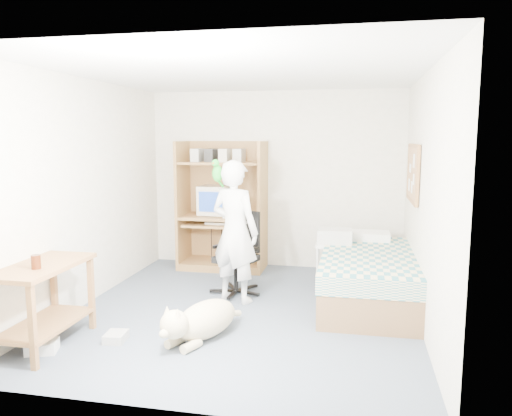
# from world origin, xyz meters

# --- Properties ---
(floor) EXTENTS (4.00, 4.00, 0.00)m
(floor) POSITION_xyz_m (0.00, 0.00, 0.00)
(floor) COLOR #4C5667
(floor) RESTS_ON ground
(wall_back) EXTENTS (3.60, 0.02, 2.50)m
(wall_back) POSITION_xyz_m (0.00, 2.00, 1.25)
(wall_back) COLOR beige
(wall_back) RESTS_ON floor
(wall_right) EXTENTS (0.02, 4.00, 2.50)m
(wall_right) POSITION_xyz_m (1.80, 0.00, 1.25)
(wall_right) COLOR beige
(wall_right) RESTS_ON floor
(wall_left) EXTENTS (0.02, 4.00, 2.50)m
(wall_left) POSITION_xyz_m (-1.80, 0.00, 1.25)
(wall_left) COLOR beige
(wall_left) RESTS_ON floor
(ceiling) EXTENTS (3.60, 4.00, 0.02)m
(ceiling) POSITION_xyz_m (0.00, 0.00, 2.50)
(ceiling) COLOR white
(ceiling) RESTS_ON wall_back
(computer_hutch) EXTENTS (1.20, 0.63, 1.80)m
(computer_hutch) POSITION_xyz_m (-0.70, 1.74, 0.82)
(computer_hutch) COLOR brown
(computer_hutch) RESTS_ON floor
(bed) EXTENTS (1.02, 2.02, 0.66)m
(bed) POSITION_xyz_m (1.30, 0.62, 0.29)
(bed) COLOR brown
(bed) RESTS_ON floor
(side_desk) EXTENTS (0.50, 1.00, 0.75)m
(side_desk) POSITION_xyz_m (-1.55, -1.20, 0.49)
(side_desk) COLOR brown
(side_desk) RESTS_ON floor
(corkboard) EXTENTS (0.04, 0.94, 0.66)m
(corkboard) POSITION_xyz_m (1.77, 0.90, 1.45)
(corkboard) COLOR #8F6340
(corkboard) RESTS_ON wall_right
(office_chair) EXTENTS (0.56, 0.56, 0.97)m
(office_chair) POSITION_xyz_m (-0.21, 0.65, 0.35)
(office_chair) COLOR black
(office_chair) RESTS_ON floor
(person) EXTENTS (0.69, 0.57, 1.61)m
(person) POSITION_xyz_m (-0.18, 0.35, 0.80)
(person) COLOR white
(person) RESTS_ON floor
(parrot) EXTENTS (0.12, 0.20, 0.33)m
(parrot) POSITION_xyz_m (-0.38, 0.36, 1.47)
(parrot) COLOR #138418
(parrot) RESTS_ON person
(dog) EXTENTS (0.63, 1.05, 0.42)m
(dog) POSITION_xyz_m (-0.22, -0.78, 0.18)
(dog) COLOR beige
(dog) RESTS_ON floor
(printer_cart) EXTENTS (0.47, 0.39, 0.55)m
(printer_cart) POSITION_xyz_m (0.90, 1.12, 0.37)
(printer_cart) COLOR white
(printer_cart) RESTS_ON floor
(printer) EXTENTS (0.43, 0.34, 0.18)m
(printer) POSITION_xyz_m (0.90, 1.12, 0.64)
(printer) COLOR #B6B6B1
(printer) RESTS_ON printer_cart
(crt_monitor) EXTENTS (0.45, 0.48, 0.40)m
(crt_monitor) POSITION_xyz_m (-0.80, 1.75, 0.97)
(crt_monitor) COLOR beige
(crt_monitor) RESTS_ON computer_hutch
(keyboard) EXTENTS (0.45, 0.16, 0.03)m
(keyboard) POSITION_xyz_m (-0.67, 1.58, 0.67)
(keyboard) COLOR beige
(keyboard) RESTS_ON computer_hutch
(pencil_cup) EXTENTS (0.08, 0.08, 0.12)m
(pencil_cup) POSITION_xyz_m (-0.39, 1.65, 0.82)
(pencil_cup) COLOR gold
(pencil_cup) RESTS_ON computer_hutch
(drink_glass) EXTENTS (0.08, 0.08, 0.12)m
(drink_glass) POSITION_xyz_m (-1.50, -1.35, 0.81)
(drink_glass) COLOR #421B0A
(drink_glass) RESTS_ON side_desk
(floor_box_a) EXTENTS (0.30, 0.27, 0.10)m
(floor_box_a) POSITION_xyz_m (-1.50, -1.34, 0.05)
(floor_box_a) COLOR white
(floor_box_a) RESTS_ON floor
(floor_box_b) EXTENTS (0.20, 0.24, 0.08)m
(floor_box_b) POSITION_xyz_m (-0.98, -0.99, 0.04)
(floor_box_b) COLOR #A5A5A0
(floor_box_b) RESTS_ON floor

